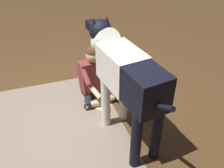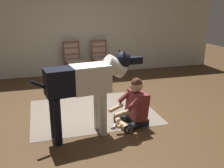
% 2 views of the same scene
% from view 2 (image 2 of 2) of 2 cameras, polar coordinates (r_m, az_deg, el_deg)
% --- Properties ---
extents(ground_plane, '(14.12, 14.12, 0.00)m').
position_cam_2_polar(ground_plane, '(4.83, -0.11, -6.84)').
color(ground_plane, '#47301A').
extents(back_wall, '(8.16, 0.10, 2.60)m').
position_cam_2_polar(back_wall, '(7.50, -6.85, 12.06)').
color(back_wall, beige).
rests_on(back_wall, ground).
extents(area_rug, '(2.27, 1.78, 0.01)m').
position_cam_2_polar(area_rug, '(5.00, -4.23, -5.97)').
color(area_rug, '#76675A').
rests_on(area_rug, ground).
extents(dining_chair_left_of_pair, '(0.51, 0.52, 0.98)m').
position_cam_2_polar(dining_chair_left_of_pair, '(7.20, -8.56, 5.67)').
color(dining_chair_left_of_pair, brown).
rests_on(dining_chair_left_of_pair, ground).
extents(dining_chair_right_of_pair, '(0.51, 0.51, 0.98)m').
position_cam_2_polar(dining_chair_right_of_pair, '(7.34, -2.59, 6.06)').
color(dining_chair_right_of_pair, brown).
rests_on(dining_chair_right_of_pair, ground).
extents(person_sitting_on_floor, '(0.66, 0.57, 0.81)m').
position_cam_2_polar(person_sitting_on_floor, '(4.38, 4.87, -4.80)').
color(person_sitting_on_floor, black).
rests_on(person_sitting_on_floor, ground).
extents(large_dog, '(1.72, 0.49, 1.29)m').
position_cam_2_polar(large_dog, '(3.89, -5.53, 0.46)').
color(large_dog, silver).
rests_on(large_dog, ground).
extents(hot_dog_on_plate, '(0.26, 0.26, 0.06)m').
position_cam_2_polar(hot_dog_on_plate, '(4.41, 2.00, -9.01)').
color(hot_dog_on_plate, silver).
rests_on(hot_dog_on_plate, ground).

